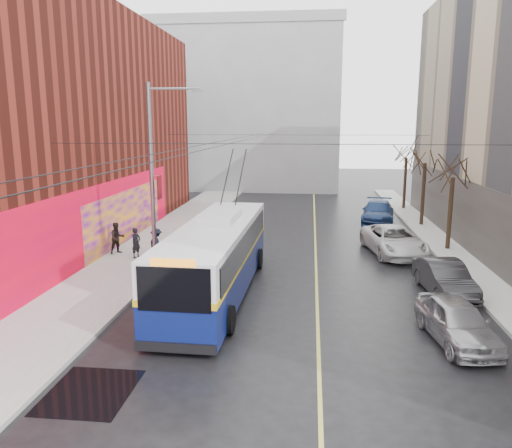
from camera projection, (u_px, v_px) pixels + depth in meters
The scene contains 22 objects.
ground at pixel (266, 384), 13.93m from camera, with size 140.00×140.00×0.00m, color black.
sidewalk_left at pixel (136, 259), 26.46m from camera, with size 4.00×60.00×0.15m, color gray.
sidewalk_right at pixel (469, 269), 24.64m from camera, with size 2.00×60.00×0.15m, color gray.
lane_line at pixel (316, 256), 27.41m from camera, with size 0.12×50.00×0.01m, color #BFB74C.
building_left at pixel (4, 127), 27.90m from camera, with size 12.11×36.00×14.00m.
building_far at pixel (249, 107), 56.64m from camera, with size 20.50×12.10×18.00m.
streetlight_pole at pixel (155, 174), 23.38m from camera, with size 2.65×0.60×9.00m.
catenary_wires at pixel (244, 140), 27.36m from camera, with size 18.00×60.00×0.22m.
tree_near at pixel (454, 164), 27.58m from camera, with size 3.20×3.20×6.40m.
tree_mid at pixel (426, 152), 34.34m from camera, with size 3.20×3.20×6.68m.
tree_far at pixel (407, 149), 41.19m from camera, with size 3.20×3.20×6.57m.
puddle at pixel (90, 392), 13.51m from camera, with size 2.24×2.63×0.01m, color black.
pigeons_flying at pixel (231, 122), 22.64m from camera, with size 4.84×1.74×1.45m.
trolleybus at pixel (216, 257), 21.04m from camera, with size 3.12×12.44×5.86m.
parked_car_a at pixel (457, 322), 16.48m from camera, with size 1.69×4.21×1.43m, color #9C9BA0.
parked_car_b at pixel (445, 278), 21.13m from camera, with size 1.52×4.36×1.44m, color #27272A.
parked_car_c at pixel (394, 241), 27.70m from camera, with size 2.57×5.58×1.55m, color silver.
parked_car_d at pixel (378, 212), 36.50m from camera, with size 2.23×5.48×1.59m, color navy.
following_car at pixel (221, 229), 30.48m from camera, with size 1.91×4.75×1.62m, color silver.
pedestrian_a at pixel (136, 243), 26.38m from camera, with size 0.59×0.39×1.61m, color black.
pedestrian_b at pixel (117, 238), 27.27m from camera, with size 0.83×0.65×1.71m, color black.
pedestrian_c at pixel (157, 244), 26.07m from camera, with size 1.07×0.62×1.66m, color black.
Camera 1 is at (1.13, -12.73, 7.13)m, focal length 35.00 mm.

